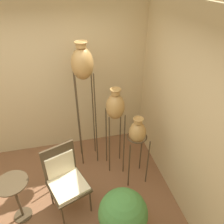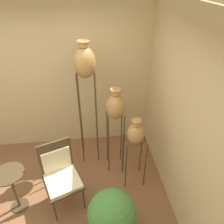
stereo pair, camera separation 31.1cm
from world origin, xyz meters
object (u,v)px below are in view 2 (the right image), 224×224
(vase_stand_tall, at_px, (85,65))
(potted_plant, at_px, (112,215))
(vase_stand_short, at_px, (135,135))
(vase_stand_medium, at_px, (116,108))
(side_table, at_px, (12,183))
(chair, at_px, (60,172))

(vase_stand_tall, relative_size, potted_plant, 2.93)
(vase_stand_short, xyz_separation_m, potted_plant, (-0.45, -0.86, -0.53))
(vase_stand_medium, height_order, vase_stand_short, vase_stand_medium)
(vase_stand_medium, relative_size, vase_stand_short, 1.27)
(vase_stand_medium, relative_size, side_table, 2.15)
(vase_stand_medium, height_order, chair, vase_stand_medium)
(vase_stand_short, distance_m, potted_plant, 1.11)
(chair, distance_m, side_table, 0.66)
(vase_stand_tall, relative_size, vase_stand_short, 1.78)
(vase_stand_tall, distance_m, vase_stand_short, 1.26)
(vase_stand_short, bearing_deg, vase_stand_medium, 126.19)
(vase_stand_medium, distance_m, chair, 1.22)
(chair, bearing_deg, vase_stand_short, -7.99)
(vase_stand_medium, distance_m, side_table, 1.78)
(vase_stand_medium, xyz_separation_m, chair, (-0.85, -0.59, -0.63))
(vase_stand_tall, height_order, potted_plant, vase_stand_tall)
(vase_stand_medium, bearing_deg, potted_plant, -99.26)
(vase_stand_medium, bearing_deg, vase_stand_tall, 145.37)
(vase_stand_medium, height_order, potted_plant, vase_stand_medium)
(vase_stand_tall, xyz_separation_m, potted_plant, (0.22, -1.49, -1.39))
(side_table, bearing_deg, chair, 5.01)
(vase_stand_tall, bearing_deg, vase_stand_short, -43.36)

